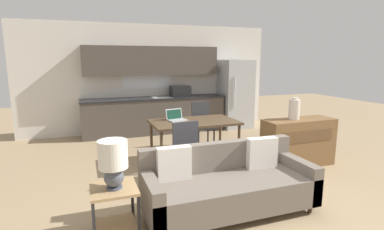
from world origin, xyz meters
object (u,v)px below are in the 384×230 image
(refrigerator, at_px, (235,94))
(side_table, at_px, (115,204))
(laptop, at_px, (176,118))
(vase, at_px, (294,109))
(dining_chair_near_left, at_px, (183,148))
(dining_table, at_px, (194,124))
(credenza, at_px, (298,142))
(table_lamp, at_px, (113,160))
(dining_chair_far_right, at_px, (202,122))
(couch, at_px, (227,185))

(refrigerator, bearing_deg, side_table, -130.75)
(refrigerator, xyz_separation_m, laptop, (-2.32, -2.11, -0.11))
(vase, distance_m, dining_chair_near_left, 2.09)
(dining_table, relative_size, laptop, 4.12)
(credenza, relative_size, vase, 3.36)
(refrigerator, relative_size, laptop, 4.92)
(table_lamp, xyz_separation_m, laptop, (1.30, 2.13, -0.04))
(table_lamp, bearing_deg, dining_table, 50.81)
(laptop, bearing_deg, credenza, -39.52)
(table_lamp, relative_size, vase, 1.34)
(refrigerator, xyz_separation_m, dining_table, (-2.04, -2.29, -0.22))
(laptop, bearing_deg, dining_chair_far_right, 26.91)
(side_table, bearing_deg, credenza, 19.39)
(refrigerator, xyz_separation_m, side_table, (-3.63, -4.21, -0.54))
(dining_chair_far_right, bearing_deg, credenza, -53.00)
(dining_table, bearing_deg, credenza, -25.42)
(table_lamp, distance_m, credenza, 3.46)
(vase, distance_m, laptop, 2.07)
(dining_table, bearing_deg, dining_chair_near_left, -120.95)
(dining_table, distance_m, dining_chair_near_left, 0.95)
(couch, relative_size, credenza, 1.62)
(refrigerator, xyz_separation_m, table_lamp, (-3.62, -4.23, -0.06))
(table_lamp, bearing_deg, laptop, 58.57)
(vase, relative_size, laptop, 1.02)
(couch, height_order, side_table, couch)
(table_lamp, xyz_separation_m, dining_chair_near_left, (1.10, 1.14, -0.32))
(couch, height_order, credenza, couch)
(refrigerator, height_order, vase, refrigerator)
(refrigerator, xyz_separation_m, couch, (-2.28, -4.11, -0.57))
(table_lamp, distance_m, laptop, 2.49)
(laptop, bearing_deg, refrigerator, 29.19)
(side_table, relative_size, table_lamp, 1.08)
(table_lamp, height_order, dining_chair_far_right, table_lamp)
(vase, height_order, dining_chair_near_left, vase)
(dining_table, relative_size, credenza, 1.20)
(dining_chair_near_left, distance_m, laptop, 1.04)
(table_lamp, bearing_deg, credenza, 19.75)
(dining_table, bearing_deg, refrigerator, 48.31)
(side_table, distance_m, dining_chair_far_right, 3.45)
(dining_table, xyz_separation_m, couch, (-0.25, -1.82, -0.35))
(dining_table, xyz_separation_m, vase, (1.55, -0.75, 0.31))
(side_table, relative_size, credenza, 0.43)
(credenza, relative_size, laptop, 3.44)
(side_table, distance_m, dining_chair_near_left, 1.59)
(table_lamp, distance_m, vase, 3.36)
(side_table, bearing_deg, laptop, 58.18)
(side_table, bearing_deg, refrigerator, 49.25)
(table_lamp, height_order, laptop, table_lamp)
(dining_table, bearing_deg, laptop, 147.50)
(dining_chair_near_left, bearing_deg, side_table, 40.97)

